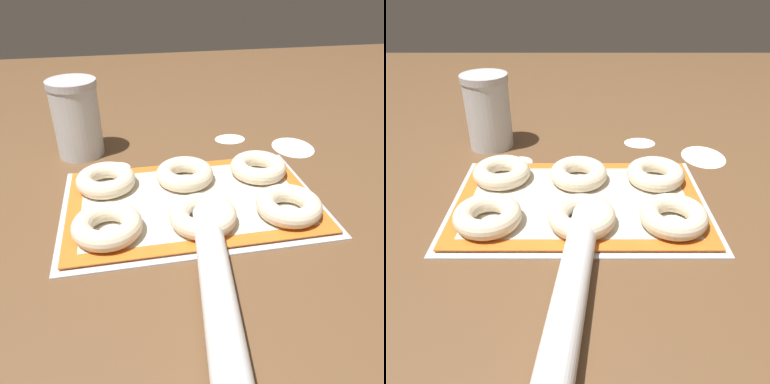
% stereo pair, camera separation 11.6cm
% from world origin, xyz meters
% --- Properties ---
extents(ground_plane, '(2.80, 2.80, 0.00)m').
position_xyz_m(ground_plane, '(0.00, 0.00, 0.00)').
color(ground_plane, brown).
extents(baking_tray, '(0.51, 0.33, 0.01)m').
position_xyz_m(baking_tray, '(0.01, -0.00, 0.00)').
color(baking_tray, silver).
rests_on(baking_tray, ground_plane).
extents(baking_mat, '(0.48, 0.31, 0.00)m').
position_xyz_m(baking_mat, '(0.01, -0.00, 0.01)').
color(baking_mat, orange).
rests_on(baking_mat, baking_tray).
extents(bagel_front_left, '(0.12, 0.12, 0.04)m').
position_xyz_m(bagel_front_left, '(-0.15, -0.08, 0.03)').
color(bagel_front_left, beige).
rests_on(bagel_front_left, baking_mat).
extents(bagel_front_center, '(0.12, 0.12, 0.04)m').
position_xyz_m(bagel_front_center, '(0.01, -0.08, 0.03)').
color(bagel_front_center, beige).
rests_on(bagel_front_center, baking_mat).
extents(bagel_front_right, '(0.12, 0.12, 0.04)m').
position_xyz_m(bagel_front_right, '(0.18, -0.08, 0.03)').
color(bagel_front_right, beige).
rests_on(bagel_front_right, baking_mat).
extents(bagel_back_left, '(0.12, 0.12, 0.04)m').
position_xyz_m(bagel_back_left, '(-0.15, 0.08, 0.03)').
color(bagel_back_left, beige).
rests_on(bagel_back_left, baking_mat).
extents(bagel_back_center, '(0.12, 0.12, 0.04)m').
position_xyz_m(bagel_back_center, '(0.01, 0.07, 0.03)').
color(bagel_back_center, beige).
rests_on(bagel_back_center, baking_mat).
extents(bagel_back_right, '(0.12, 0.12, 0.04)m').
position_xyz_m(bagel_back_right, '(0.17, 0.07, 0.03)').
color(bagel_back_right, beige).
rests_on(bagel_back_right, baking_mat).
extents(flour_canister, '(0.11, 0.11, 0.18)m').
position_xyz_m(flour_canister, '(-0.22, 0.27, 0.09)').
color(flour_canister, silver).
rests_on(flour_canister, ground_plane).
extents(rolling_pin, '(0.09, 0.44, 0.05)m').
position_xyz_m(rolling_pin, '(-0.00, -0.24, 0.02)').
color(rolling_pin, silver).
rests_on(rolling_pin, ground_plane).
extents(flour_patch_near, '(0.11, 0.12, 0.00)m').
position_xyz_m(flour_patch_near, '(0.32, 0.21, 0.00)').
color(flour_patch_near, white).
rests_on(flour_patch_near, ground_plane).
extents(flour_patch_far, '(0.08, 0.07, 0.00)m').
position_xyz_m(flour_patch_far, '(0.17, 0.29, 0.00)').
color(flour_patch_far, white).
rests_on(flour_patch_far, ground_plane).
extents(flour_patch_side, '(0.06, 0.06, 0.00)m').
position_xyz_m(flour_patch_side, '(-0.13, 0.18, 0.00)').
color(flour_patch_side, white).
rests_on(flour_patch_side, ground_plane).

